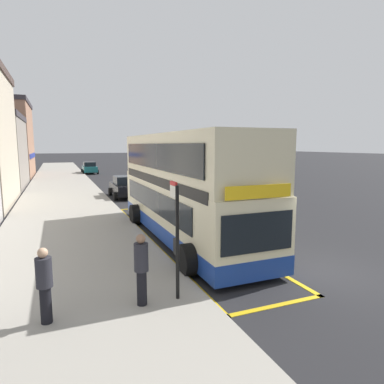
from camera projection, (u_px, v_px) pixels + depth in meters
The scene contains 10 objects.
ground_plane at pixel (124, 178), 39.58m from camera, with size 260.00×260.00×0.00m, color black.
pavement_near at pixel (61, 180), 36.96m from camera, with size 6.00×76.00×0.14m, color gray.
double_decker_bus at pixel (184, 190), 14.09m from camera, with size 3.28×11.33×4.40m.
bus_bay_markings at pixel (180, 236), 14.59m from camera, with size 2.94×14.02×0.01m.
bus_stop_sign at pixel (176, 232), 8.17m from camera, with size 0.09×0.51×2.92m.
parked_car_black_ahead at pixel (125, 187), 25.26m from camera, with size 2.09×4.20×1.62m.
parked_car_teal_distant at pixel (90, 168), 45.95m from camera, with size 2.09×4.20×1.62m.
parked_car_silver_behind at pixel (147, 167), 47.91m from camera, with size 2.09×4.20×1.62m.
pedestrian_waiting_near_sign at pixel (45, 283), 7.07m from camera, with size 0.34×0.34×1.67m.
pedestrian_further_back at pixel (141, 267), 7.88m from camera, with size 0.34×0.34×1.75m.
Camera 1 is at (-7.40, -7.55, 3.95)m, focal length 31.13 mm.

